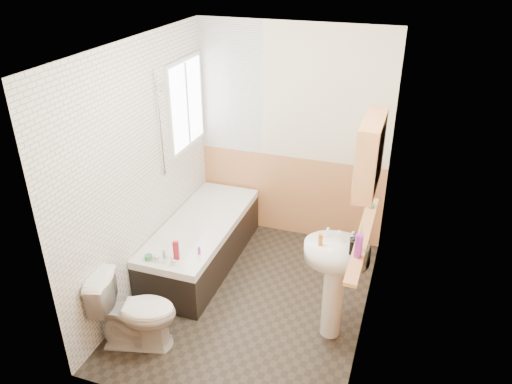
% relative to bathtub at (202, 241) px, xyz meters
% --- Properties ---
extents(floor, '(2.80, 2.80, 0.00)m').
position_rel_bathtub_xyz_m(floor, '(0.73, -0.45, -0.27)').
color(floor, black).
rests_on(floor, ground).
extents(ceiling, '(2.80, 2.80, 0.00)m').
position_rel_bathtub_xyz_m(ceiling, '(0.73, -0.45, 2.23)').
color(ceiling, white).
rests_on(ceiling, ground).
extents(wall_back, '(2.20, 0.02, 2.50)m').
position_rel_bathtub_xyz_m(wall_back, '(0.73, 0.96, 0.98)').
color(wall_back, '#EDE1C4').
rests_on(wall_back, ground).
extents(wall_front, '(2.20, 0.02, 2.50)m').
position_rel_bathtub_xyz_m(wall_front, '(0.73, -1.86, 0.98)').
color(wall_front, '#EDE1C4').
rests_on(wall_front, ground).
extents(wall_left, '(0.02, 2.80, 2.50)m').
position_rel_bathtub_xyz_m(wall_left, '(-0.38, -0.45, 0.98)').
color(wall_left, '#EDE1C4').
rests_on(wall_left, ground).
extents(wall_right, '(0.02, 2.80, 2.50)m').
position_rel_bathtub_xyz_m(wall_right, '(1.84, -0.45, 0.98)').
color(wall_right, '#EDE1C4').
rests_on(wall_right, ground).
extents(wainscot_right, '(0.01, 2.80, 1.00)m').
position_rel_bathtub_xyz_m(wainscot_right, '(1.82, -0.45, 0.23)').
color(wainscot_right, tan).
rests_on(wainscot_right, wall_right).
extents(wainscot_front, '(2.20, 0.01, 1.00)m').
position_rel_bathtub_xyz_m(wainscot_front, '(0.73, -1.83, 0.23)').
color(wainscot_front, tan).
rests_on(wainscot_front, wall_front).
extents(wainscot_back, '(2.20, 0.01, 1.00)m').
position_rel_bathtub_xyz_m(wainscot_back, '(0.73, 0.94, 0.23)').
color(wainscot_back, tan).
rests_on(wainscot_back, wall_back).
extents(tile_cladding_left, '(0.01, 2.80, 2.50)m').
position_rel_bathtub_xyz_m(tile_cladding_left, '(-0.36, -0.45, 0.98)').
color(tile_cladding_left, white).
rests_on(tile_cladding_left, wall_left).
extents(tile_return_back, '(0.75, 0.01, 1.50)m').
position_rel_bathtub_xyz_m(tile_return_back, '(0.00, 0.94, 1.48)').
color(tile_return_back, white).
rests_on(tile_return_back, wall_back).
extents(window, '(0.03, 0.79, 0.99)m').
position_rel_bathtub_xyz_m(window, '(-0.33, 0.50, 1.38)').
color(window, white).
rests_on(window, wall_left).
extents(bathtub, '(0.70, 1.81, 0.66)m').
position_rel_bathtub_xyz_m(bathtub, '(0.00, 0.00, 0.00)').
color(bathtub, black).
rests_on(bathtub, floor).
extents(shower_riser, '(0.10, 0.07, 1.08)m').
position_rel_bathtub_xyz_m(shower_riser, '(-0.31, -0.11, 1.45)').
color(shower_riser, silver).
rests_on(shower_riser, wall_left).
extents(toilet, '(0.80, 0.57, 0.71)m').
position_rel_bathtub_xyz_m(toilet, '(-0.03, -1.33, 0.08)').
color(toilet, white).
rests_on(toilet, floor).
extents(sink, '(0.56, 0.45, 1.08)m').
position_rel_bathtub_xyz_m(sink, '(1.57, -0.65, 0.41)').
color(sink, white).
rests_on(sink, floor).
extents(pine_shelf, '(0.10, 1.36, 0.03)m').
position_rel_bathtub_xyz_m(pine_shelf, '(1.77, -0.63, 0.80)').
color(pine_shelf, tan).
rests_on(pine_shelf, wall_right).
extents(medicine_cabinet, '(0.16, 0.64, 0.58)m').
position_rel_bathtub_xyz_m(medicine_cabinet, '(1.74, -0.53, 1.49)').
color(medicine_cabinet, tan).
rests_on(medicine_cabinet, wall_right).
extents(foam_can, '(0.07, 0.07, 0.19)m').
position_rel_bathtub_xyz_m(foam_can, '(1.77, -0.95, 0.91)').
color(foam_can, purple).
rests_on(foam_can, pine_shelf).
extents(green_bottle, '(0.06, 0.06, 0.24)m').
position_rel_bathtub_xyz_m(green_bottle, '(1.77, -0.85, 0.94)').
color(green_bottle, '#59C647').
rests_on(green_bottle, pine_shelf).
extents(black_jar, '(0.07, 0.07, 0.04)m').
position_rel_bathtub_xyz_m(black_jar, '(1.77, -0.13, 0.84)').
color(black_jar, '#388447').
rests_on(black_jar, pine_shelf).
extents(soap_bottle, '(0.11, 0.19, 0.09)m').
position_rel_bathtub_xyz_m(soap_bottle, '(1.72, -0.72, 0.73)').
color(soap_bottle, black).
rests_on(soap_bottle, sink).
extents(clear_bottle, '(0.05, 0.05, 0.11)m').
position_rel_bathtub_xyz_m(clear_bottle, '(1.43, -0.70, 0.74)').
color(clear_bottle, orange).
rests_on(clear_bottle, sink).
extents(blue_gel, '(0.06, 0.05, 0.20)m').
position_rel_bathtub_xyz_m(blue_gel, '(0.07, -0.71, 0.35)').
color(blue_gel, maroon).
rests_on(blue_gel, bathtub).
extents(cream_jar, '(0.09, 0.09, 0.05)m').
position_rel_bathtub_xyz_m(cream_jar, '(-0.18, -0.80, 0.27)').
color(cream_jar, '#388447').
rests_on(cream_jar, bathtub).
extents(orange_bottle, '(0.03, 0.03, 0.08)m').
position_rel_bathtub_xyz_m(orange_bottle, '(0.24, -0.56, 0.29)').
color(orange_bottle, purple).
rests_on(orange_bottle, bathtub).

